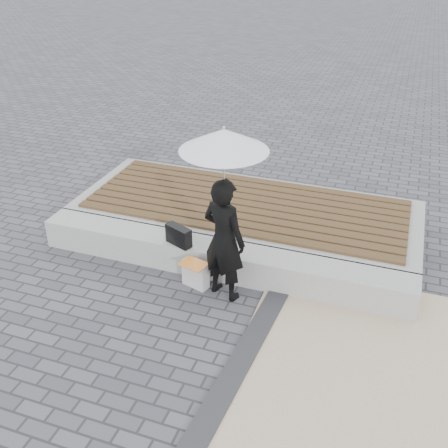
{
  "coord_description": "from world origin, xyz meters",
  "views": [
    {
      "loc": [
        1.98,
        -3.76,
        4.01
      ],
      "look_at": [
        0.23,
        1.18,
        1.0
      ],
      "focal_mm": 42.02,
      "sensor_mm": 36.0,
      "label": 1
    }
  ],
  "objects": [
    {
      "name": "ground",
      "position": [
        0.0,
        0.0,
        0.0
      ],
      "size": [
        80.0,
        80.0,
        0.0
      ],
      "primitive_type": "plane",
      "color": "#4C4C51",
      "rests_on": "ground"
    },
    {
      "name": "seating_ledge",
      "position": [
        0.0,
        1.6,
        0.2
      ],
      "size": [
        5.0,
        0.45,
        0.4
      ],
      "primitive_type": "cube",
      "color": "#AFB0AA",
      "rests_on": "ground"
    },
    {
      "name": "edging_band",
      "position": [
        0.75,
        -0.5,
        0.02
      ],
      "size": [
        0.61,
        5.2,
        0.04
      ],
      "primitive_type": "cube",
      "rotation": [
        0.0,
        0.0,
        -0.07
      ],
      "color": "#2D2D2F",
      "rests_on": "ground"
    },
    {
      "name": "magazine",
      "position": [
        -0.16,
        1.16,
        0.36
      ],
      "size": [
        0.38,
        0.32,
        0.01
      ],
      "primitive_type": "cube",
      "rotation": [
        0.0,
        0.0,
        -0.25
      ],
      "color": "red",
      "rests_on": "canvas_tote"
    },
    {
      "name": "parasol",
      "position": [
        0.23,
        1.18,
        2.02
      ],
      "size": [
        0.98,
        0.98,
        1.25
      ],
      "rotation": [
        0.0,
        0.0,
        -0.34
      ],
      "color": "silver",
      "rests_on": "ground"
    },
    {
      "name": "woman",
      "position": [
        0.23,
        1.18,
        0.79
      ],
      "size": [
        0.66,
        0.54,
        1.57
      ],
      "primitive_type": "imported",
      "rotation": [
        0.0,
        0.0,
        2.82
      ],
      "color": "black",
      "rests_on": "ground"
    },
    {
      "name": "timber_platform",
      "position": [
        0.0,
        2.8,
        0.2
      ],
      "size": [
        5.0,
        2.0,
        0.4
      ],
      "primitive_type": "cube",
      "color": "gray",
      "rests_on": "ground"
    },
    {
      "name": "canvas_tote",
      "position": [
        -0.16,
        1.21,
        0.18
      ],
      "size": [
        0.36,
        0.23,
        0.36
      ],
      "primitive_type": "cube",
      "rotation": [
        0.0,
        0.0,
        -0.29
      ],
      "color": "#B8B8B4",
      "rests_on": "ground"
    },
    {
      "name": "handbag",
      "position": [
        -0.49,
        1.47,
        0.53
      ],
      "size": [
        0.39,
        0.26,
        0.26
      ],
      "primitive_type": "cube",
      "rotation": [
        0.0,
        0.0,
        -0.4
      ],
      "color": "black",
      "rests_on": "seating_ledge"
    },
    {
      "name": "timber_decking",
      "position": [
        0.0,
        2.8,
        0.42
      ],
      "size": [
        4.6,
        1.8,
        0.04
      ],
      "primitive_type": null,
      "color": "brown",
      "rests_on": "timber_platform"
    }
  ]
}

